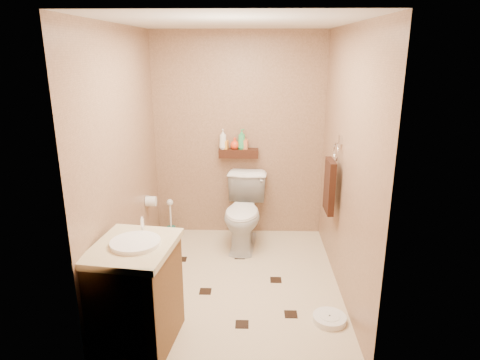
{
  "coord_description": "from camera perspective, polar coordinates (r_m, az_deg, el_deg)",
  "views": [
    {
      "loc": [
        0.16,
        -3.7,
        2.2
      ],
      "look_at": [
        0.04,
        0.25,
        0.98
      ],
      "focal_mm": 32.0,
      "sensor_mm": 36.0,
      "label": 1
    }
  ],
  "objects": [
    {
      "name": "bottle_d",
      "position": [
        4.97,
        0.23,
        5.48
      ],
      "size": [
        0.13,
        0.13,
        0.24
      ],
      "primitive_type": "imported",
      "rotation": [
        0.0,
        0.0,
        2.18
      ],
      "color": "#38A963",
      "rests_on": "wall_shelf"
    },
    {
      "name": "wall_back",
      "position": [
        5.05,
        -0.16,
        5.8
      ],
      "size": [
        2.0,
        0.04,
        2.4
      ],
      "primitive_type": "cube",
      "color": "#A0785B",
      "rests_on": "ground"
    },
    {
      "name": "wall_shelf",
      "position": [
        5.01,
        -0.19,
        3.6
      ],
      "size": [
        0.46,
        0.14,
        0.1
      ],
      "primitive_type": "cube",
      "color": "#3D1D10",
      "rests_on": "wall_back"
    },
    {
      "name": "toilet",
      "position": [
        4.87,
        0.53,
        -4.36
      ],
      "size": [
        0.53,
        0.84,
        0.81
      ],
      "primitive_type": "imported",
      "rotation": [
        0.0,
        0.0,
        -0.09
      ],
      "color": "white",
      "rests_on": "ground"
    },
    {
      "name": "vanity",
      "position": [
        3.42,
        -13.59,
        -14.49
      ],
      "size": [
        0.65,
        0.75,
        0.97
      ],
      "rotation": [
        0.0,
        0.0,
        -0.13
      ],
      "color": "brown",
      "rests_on": "ground"
    },
    {
      "name": "wall_front",
      "position": [
        2.65,
        -1.91,
        -4.94
      ],
      "size": [
        2.0,
        0.04,
        2.4
      ],
      "primitive_type": "cube",
      "color": "#A0785B",
      "rests_on": "ground"
    },
    {
      "name": "bottle_c",
      "position": [
        4.99,
        -0.69,
        4.92
      ],
      "size": [
        0.15,
        0.15,
        0.14
      ],
      "primitive_type": "imported",
      "rotation": [
        0.0,
        0.0,
        0.75
      ],
      "color": "#ED421B",
      "rests_on": "wall_shelf"
    },
    {
      "name": "bottle_b",
      "position": [
        4.99,
        -2.01,
        5.0
      ],
      "size": [
        0.08,
        0.08,
        0.15
      ],
      "primitive_type": "imported",
      "rotation": [
        0.0,
        0.0,
        6.03
      ],
      "color": "gold",
      "rests_on": "wall_shelf"
    },
    {
      "name": "bathroom_scale",
      "position": [
        3.84,
        11.83,
        -17.63
      ],
      "size": [
        0.32,
        0.32,
        0.06
      ],
      "rotation": [
        0.0,
        0.0,
        0.13
      ],
      "color": "white",
      "rests_on": "ground"
    },
    {
      "name": "floor_accents",
      "position": [
        4.26,
        -0.36,
        -13.81
      ],
      "size": [
        1.21,
        1.31,
        0.01
      ],
      "color": "black",
      "rests_on": "ground"
    },
    {
      "name": "ground",
      "position": [
        4.31,
        -0.7,
        -13.5
      ],
      "size": [
        2.5,
        2.5,
        0.0
      ],
      "primitive_type": "plane",
      "color": "beige",
      "rests_on": "ground"
    },
    {
      "name": "wall_left",
      "position": [
        4.0,
        -15.23,
        2.15
      ],
      "size": [
        0.04,
        2.5,
        2.4
      ],
      "primitive_type": "cube",
      "color": "#A0785B",
      "rests_on": "ground"
    },
    {
      "name": "ceiling",
      "position": [
        3.71,
        -0.85,
        20.32
      ],
      "size": [
        2.0,
        2.5,
        0.02
      ],
      "primitive_type": "cube",
      "color": "silver",
      "rests_on": "wall_back"
    },
    {
      "name": "towel_ring",
      "position": [
        4.21,
        11.91,
        -0.49
      ],
      "size": [
        0.12,
        0.3,
        0.76
      ],
      "color": "silver",
      "rests_on": "wall_right"
    },
    {
      "name": "toilet_brush",
      "position": [
        5.28,
        -9.2,
        -5.69
      ],
      "size": [
        0.11,
        0.11,
        0.47
      ],
      "color": "#1A6B5C",
      "rests_on": "ground"
    },
    {
      "name": "bottle_a",
      "position": [
        4.99,
        -2.29,
        5.47
      ],
      "size": [
        0.1,
        0.1,
        0.23
      ],
      "primitive_type": "imported",
      "rotation": [
        0.0,
        0.0,
        3.29
      ],
      "color": "white",
      "rests_on": "wall_shelf"
    },
    {
      "name": "bottle_e",
      "position": [
        4.98,
        0.62,
        5.07
      ],
      "size": [
        0.08,
        0.08,
        0.16
      ],
      "primitive_type": "imported",
      "rotation": [
        0.0,
        0.0,
        4.59
      ],
      "color": "#D37546",
      "rests_on": "wall_shelf"
    },
    {
      "name": "toilet_paper",
      "position": [
        4.76,
        -11.79,
        -2.78
      ],
      "size": [
        0.12,
        0.11,
        0.12
      ],
      "color": "white",
      "rests_on": "wall_left"
    },
    {
      "name": "wall_right",
      "position": [
        3.92,
        14.0,
        1.94
      ],
      "size": [
        0.04,
        2.5,
        2.4
      ],
      "primitive_type": "cube",
      "color": "#A0785B",
      "rests_on": "ground"
    }
  ]
}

